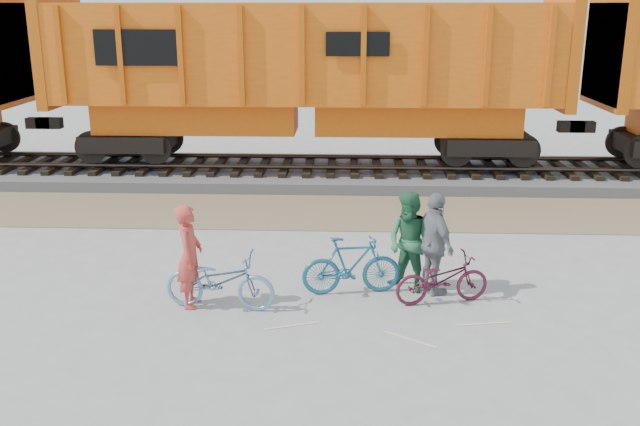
# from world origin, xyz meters

# --- Properties ---
(ground) EXTENTS (120.00, 120.00, 0.00)m
(ground) POSITION_xyz_m (0.00, 0.00, 0.00)
(ground) COLOR #9E9E99
(ground) RESTS_ON ground
(gravel_strip) EXTENTS (120.00, 3.00, 0.02)m
(gravel_strip) POSITION_xyz_m (0.00, 5.50, 0.01)
(gravel_strip) COLOR #8A7556
(gravel_strip) RESTS_ON ground
(ballast_bed) EXTENTS (120.00, 4.00, 0.30)m
(ballast_bed) POSITION_xyz_m (0.00, 9.00, 0.15)
(ballast_bed) COLOR slate
(ballast_bed) RESTS_ON ground
(track) EXTENTS (120.00, 2.60, 0.24)m
(track) POSITION_xyz_m (0.00, 9.00, 0.47)
(track) COLOR black
(track) RESTS_ON ballast_bed
(hopper_car_center) EXTENTS (14.00, 3.13, 4.65)m
(hopper_car_center) POSITION_xyz_m (-1.37, 9.00, 3.01)
(hopper_car_center) COLOR black
(hopper_car_center) RESTS_ON track
(bicycle_blue) EXTENTS (1.89, 0.84, 0.96)m
(bicycle_blue) POSITION_xyz_m (-2.22, -0.17, 0.48)
(bicycle_blue) COLOR #6B8DB9
(bicycle_blue) RESTS_ON ground
(bicycle_teal) EXTENTS (1.76, 0.75, 1.02)m
(bicycle_teal) POSITION_xyz_m (-0.08, 0.55, 0.51)
(bicycle_teal) COLOR #1A5C7B
(bicycle_teal) RESTS_ON ground
(bicycle_maroon) EXTENTS (1.69, 0.94, 0.84)m
(bicycle_maroon) POSITION_xyz_m (1.42, 0.21, 0.42)
(bicycle_maroon) COLOR #54172C
(bicycle_maroon) RESTS_ON ground
(person_solo) EXTENTS (0.43, 0.64, 1.73)m
(person_solo) POSITION_xyz_m (-2.72, -0.07, 0.86)
(person_solo) COLOR #C53E33
(person_solo) RESTS_ON ground
(person_man) EXTENTS (1.07, 1.04, 1.74)m
(person_man) POSITION_xyz_m (0.92, 0.75, 0.87)
(person_man) COLOR #27673F
(person_man) RESTS_ON ground
(person_woman) EXTENTS (0.85, 1.13, 1.79)m
(person_woman) POSITION_xyz_m (1.32, 0.61, 0.89)
(person_woman) COLOR gray
(person_woman) RESTS_ON ground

